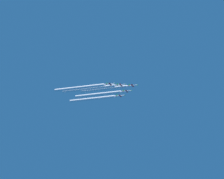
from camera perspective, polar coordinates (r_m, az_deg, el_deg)
The scene contains 10 objects.
jet_lead at distance 669.47m, azimuth 1.84°, elevation 0.35°, with size 7.30×10.62×2.55m.
jet_left_wingman at distance 679.77m, azimuth 1.32°, elevation -0.13°, with size 7.30×10.62×2.55m.
jet_right_wingman at distance 663.91m, azimuth 0.82°, elevation 0.41°, with size 7.30×10.62×2.55m.
jet_outer_left at distance 689.87m, azimuth 0.76°, elevation -0.54°, with size 7.30×10.62×2.55m.
jet_outer_right at distance 657.27m, azimuth -0.10°, elevation 0.48°, with size 7.30×10.62×2.55m.
smoke_trail_lead at distance 677.64m, azimuth -0.64°, elevation 0.07°, with size 2.79×51.11×2.79m.
smoke_trail_left_wingman at distance 688.28m, azimuth -1.13°, elevation -0.40°, with size 2.79×51.53×2.79m.
smoke_trail_right_wingman at distance 673.67m, azimuth -1.95°, elevation 0.09°, with size 2.79×58.10×2.79m.
smoke_trail_outer_left at distance 698.66m, azimuth -1.65°, elevation -0.80°, with size 2.79×51.43×2.79m.
smoke_trail_outer_right at distance 667.00m, azimuth -2.75°, elevation 0.17°, with size 2.79×54.72×2.79m.
Camera 1 is at (602.15, 171.98, 1.49)m, focal length 106.34 mm.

